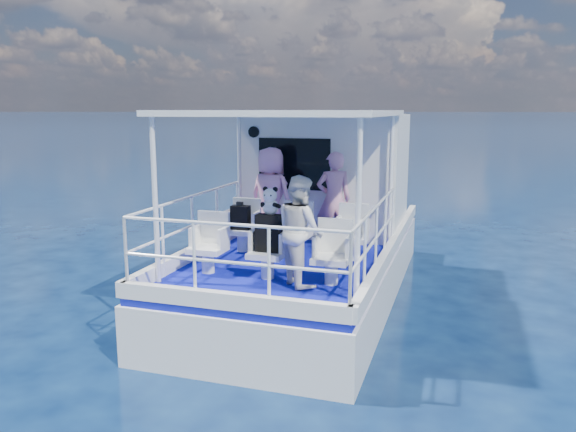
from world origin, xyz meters
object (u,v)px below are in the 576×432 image
(passenger_port_fwd, at_px, (271,196))
(backpack_center, at_px, (269,233))
(passenger_stbd_aft, at_px, (300,230))
(panda, at_px, (270,201))

(passenger_port_fwd, relative_size, backpack_center, 3.29)
(passenger_stbd_aft, distance_m, backpack_center, 0.52)
(passenger_port_fwd, height_order, passenger_stbd_aft, passenger_port_fwd)
(passenger_stbd_aft, xyz_separation_m, backpack_center, (-0.49, 0.13, -0.10))
(backpack_center, height_order, panda, panda)
(backpack_center, bearing_deg, passenger_port_fwd, 108.52)
(passenger_stbd_aft, bearing_deg, passenger_port_fwd, -11.63)
(passenger_port_fwd, xyz_separation_m, panda, (0.64, -1.85, 0.24))
(passenger_stbd_aft, xyz_separation_m, panda, (-0.47, 0.16, 0.35))
(panda, bearing_deg, passenger_port_fwd, 109.23)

